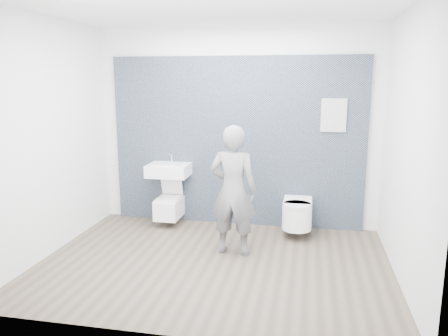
% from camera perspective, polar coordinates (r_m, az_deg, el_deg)
% --- Properties ---
extents(ground, '(4.00, 4.00, 0.00)m').
position_cam_1_polar(ground, '(5.16, -1.33, -12.28)').
color(ground, brown).
rests_on(ground, ground).
extents(room_shell, '(4.00, 4.00, 4.00)m').
position_cam_1_polar(room_shell, '(4.73, -1.43, 7.36)').
color(room_shell, silver).
rests_on(room_shell, ground).
extents(tile_wall, '(3.60, 0.06, 2.40)m').
position_cam_1_polar(tile_wall, '(6.51, 1.50, -7.14)').
color(tile_wall, black).
rests_on(tile_wall, ground).
extents(washbasin, '(0.58, 0.44, 0.44)m').
position_cam_1_polar(washbasin, '(6.28, -7.25, -0.24)').
color(washbasin, white).
rests_on(washbasin, ground).
extents(toilet_square, '(0.33, 0.48, 0.64)m').
position_cam_1_polar(toilet_square, '(6.40, -7.17, -4.99)').
color(toilet_square, white).
rests_on(toilet_square, ground).
extents(toilet_rounded, '(0.39, 0.66, 0.35)m').
position_cam_1_polar(toilet_rounded, '(5.99, 9.54, -5.89)').
color(toilet_rounded, white).
rests_on(toilet_rounded, ground).
extents(info_placard, '(0.33, 0.03, 0.45)m').
position_cam_1_polar(info_placard, '(6.39, 13.42, -7.82)').
color(info_placard, white).
rests_on(info_placard, ground).
extents(visitor, '(0.59, 0.41, 1.57)m').
position_cam_1_polar(visitor, '(5.19, 1.20, -2.95)').
color(visitor, slate).
rests_on(visitor, ground).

